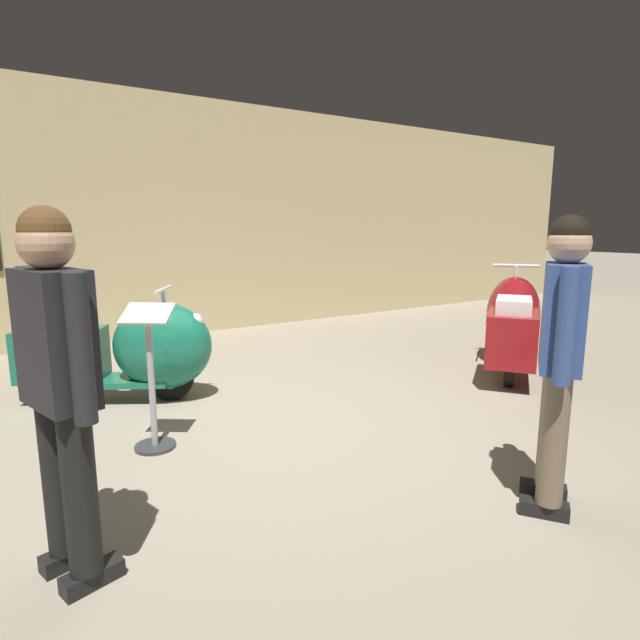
{
  "coord_description": "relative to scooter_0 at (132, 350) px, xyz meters",
  "views": [
    {
      "loc": [
        -1.72,
        -3.26,
        1.52
      ],
      "look_at": [
        0.96,
        0.91,
        0.61
      ],
      "focal_mm": 28.56,
      "sensor_mm": 36.0,
      "label": 1
    }
  ],
  "objects": [
    {
      "name": "ground_plane",
      "position": [
        0.76,
        -1.28,
        -0.46
      ],
      "size": [
        60.0,
        60.0,
        0.0
      ],
      "primitive_type": "plane",
      "color": "gray"
    },
    {
      "name": "showroom_back_wall",
      "position": [
        0.6,
        2.64,
        1.18
      ],
      "size": [
        18.0,
        0.63,
        3.27
      ],
      "color": "#CCB784",
      "rests_on": "ground"
    },
    {
      "name": "scooter_0",
      "position": [
        0.0,
        0.0,
        0.0
      ],
      "size": [
        1.66,
        1.23,
        1.01
      ],
      "rotation": [
        0.0,
        0.0,
        -0.53
      ],
      "color": "black",
      "rests_on": "ground"
    },
    {
      "name": "scooter_1",
      "position": [
        3.74,
        -1.1,
        0.05
      ],
      "size": [
        1.77,
        1.49,
        1.11
      ],
      "rotation": [
        0.0,
        0.0,
        0.63
      ],
      "color": "black",
      "rests_on": "ground"
    },
    {
      "name": "visitor_0",
      "position": [
        1.49,
        -3.04,
        0.46
      ],
      "size": [
        0.45,
        0.39,
        1.58
      ],
      "rotation": [
        0.0,
        0.0,
        2.19
      ],
      "color": "black",
      "rests_on": "ground"
    },
    {
      "name": "visitor_1",
      "position": [
        -0.77,
        -2.27,
        0.47
      ],
      "size": [
        0.33,
        0.52,
        1.6
      ],
      "rotation": [
        0.0,
        0.0,
        0.28
      ],
      "color": "black",
      "rests_on": "ground"
    },
    {
      "name": "info_stanchion",
      "position": [
        -0.12,
        -1.11,
        -0.04
      ],
      "size": [
        0.39,
        0.37,
        1.01
      ],
      "color": "#333338",
      "rests_on": "ground"
    }
  ]
}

